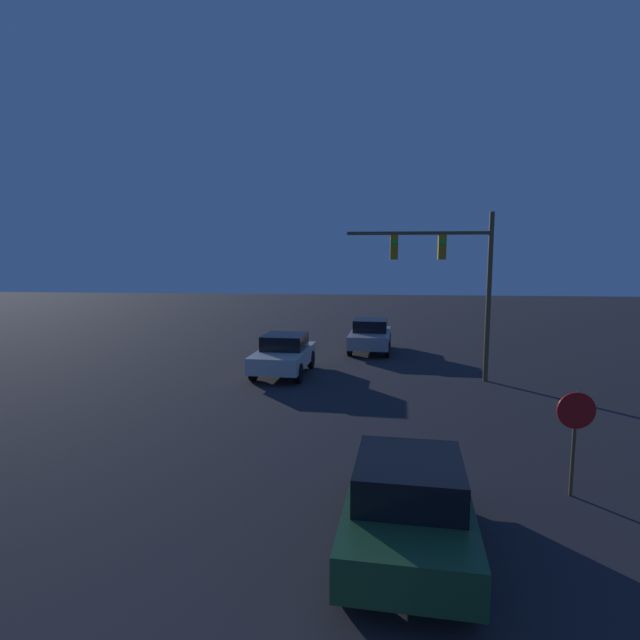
{
  "coord_description": "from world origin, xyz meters",
  "views": [
    {
      "loc": [
        1.29,
        -0.98,
        4.62
      ],
      "look_at": [
        0.0,
        12.17,
        2.94
      ],
      "focal_mm": 28.0,
      "sensor_mm": 36.0,
      "label": 1
    }
  ],
  "objects_px": {
    "car_mid": "(284,354)",
    "car_far": "(370,335)",
    "stop_sign": "(575,424)",
    "car_near": "(408,501)",
    "traffic_signal_mast": "(452,269)"
  },
  "relations": [
    {
      "from": "car_mid",
      "to": "car_far",
      "type": "height_order",
      "value": "same"
    },
    {
      "from": "car_mid",
      "to": "stop_sign",
      "type": "height_order",
      "value": "stop_sign"
    },
    {
      "from": "car_near",
      "to": "car_mid",
      "type": "bearing_deg",
      "value": 113.37
    },
    {
      "from": "car_near",
      "to": "car_mid",
      "type": "height_order",
      "value": "same"
    },
    {
      "from": "stop_sign",
      "to": "car_far",
      "type": "bearing_deg",
      "value": 104.75
    },
    {
      "from": "car_mid",
      "to": "stop_sign",
      "type": "distance_m",
      "value": 12.01
    },
    {
      "from": "car_far",
      "to": "stop_sign",
      "type": "relative_size",
      "value": 2.01
    },
    {
      "from": "car_far",
      "to": "stop_sign",
      "type": "height_order",
      "value": "stop_sign"
    },
    {
      "from": "car_mid",
      "to": "stop_sign",
      "type": "bearing_deg",
      "value": 131.1
    },
    {
      "from": "car_near",
      "to": "traffic_signal_mast",
      "type": "distance_m",
      "value": 11.94
    },
    {
      "from": "car_near",
      "to": "traffic_signal_mast",
      "type": "relative_size",
      "value": 0.67
    },
    {
      "from": "stop_sign",
      "to": "car_near",
      "type": "bearing_deg",
      "value": -147.5
    },
    {
      "from": "car_far",
      "to": "car_mid",
      "type": "bearing_deg",
      "value": 60.04
    },
    {
      "from": "car_near",
      "to": "stop_sign",
      "type": "xyz_separation_m",
      "value": [
        3.3,
        2.1,
        0.65
      ]
    },
    {
      "from": "car_far",
      "to": "stop_sign",
      "type": "bearing_deg",
      "value": 108.44
    }
  ]
}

